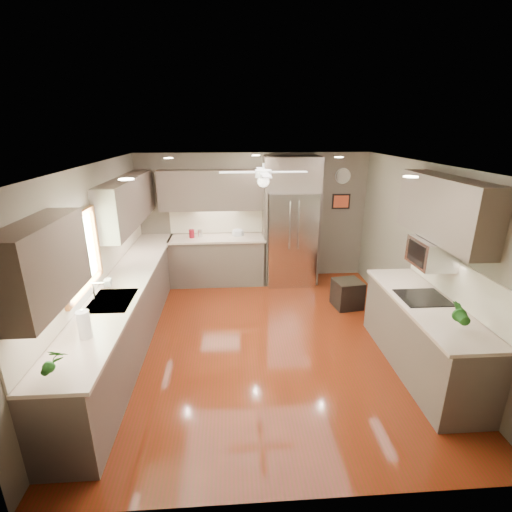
{
  "coord_description": "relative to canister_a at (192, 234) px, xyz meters",
  "views": [
    {
      "loc": [
        -0.44,
        -4.72,
        2.94
      ],
      "look_at": [
        -0.08,
        0.6,
        1.09
      ],
      "focal_mm": 26.0,
      "sensor_mm": 36.0,
      "label": 1
    }
  ],
  "objects": [
    {
      "name": "floor",
      "position": [
        1.21,
        -2.19,
        -1.02
      ],
      "size": [
        5.0,
        5.0,
        0.0
      ],
      "primitive_type": "plane",
      "color": "#4F230A",
      "rests_on": "ground"
    },
    {
      "name": "ceiling",
      "position": [
        1.21,
        -2.19,
        1.48
      ],
      "size": [
        5.0,
        5.0,
        0.0
      ],
      "primitive_type": "plane",
      "rotation": [
        3.14,
        0.0,
        0.0
      ],
      "color": "white",
      "rests_on": "ground"
    },
    {
      "name": "wall_back",
      "position": [
        1.21,
        0.31,
        0.23
      ],
      "size": [
        4.5,
        0.0,
        4.5
      ],
      "primitive_type": "plane",
      "rotation": [
        1.57,
        0.0,
        0.0
      ],
      "color": "#62594A",
      "rests_on": "ground"
    },
    {
      "name": "wall_front",
      "position": [
        1.21,
        -4.69,
        0.23
      ],
      "size": [
        4.5,
        0.0,
        4.5
      ],
      "primitive_type": "plane",
      "rotation": [
        -1.57,
        0.0,
        0.0
      ],
      "color": "#62594A",
      "rests_on": "ground"
    },
    {
      "name": "wall_left",
      "position": [
        -1.04,
        -2.19,
        0.23
      ],
      "size": [
        0.0,
        5.0,
        5.0
      ],
      "primitive_type": "plane",
      "rotation": [
        1.57,
        0.0,
        1.57
      ],
      "color": "#62594A",
      "rests_on": "ground"
    },
    {
      "name": "wall_right",
      "position": [
        3.46,
        -2.19,
        0.23
      ],
      "size": [
        0.0,
        5.0,
        5.0
      ],
      "primitive_type": "plane",
      "rotation": [
        1.57,
        0.0,
        -1.57
      ],
      "color": "#62594A",
      "rests_on": "ground"
    },
    {
      "name": "canister_a",
      "position": [
        0.0,
        0.0,
        0.0
      ],
      "size": [
        0.13,
        0.13,
        0.16
      ],
      "primitive_type": "cylinder",
      "rotation": [
        0.0,
        0.0,
        0.42
      ],
      "color": "maroon",
      "rests_on": "back_run"
    },
    {
      "name": "canister_b",
      "position": [
        0.15,
        0.06,
        -0.01
      ],
      "size": [
        0.1,
        0.1,
        0.14
      ],
      "primitive_type": "cylinder",
      "rotation": [
        0.0,
        0.0,
        -0.03
      ],
      "color": "silver",
      "rests_on": "back_run"
    },
    {
      "name": "soap_bottle",
      "position": [
        -0.86,
        -2.31,
        0.01
      ],
      "size": [
        0.1,
        0.1,
        0.19
      ],
      "primitive_type": "imported",
      "rotation": [
        0.0,
        0.0,
        0.15
      ],
      "color": "white",
      "rests_on": "left_run"
    },
    {
      "name": "potted_plant_left",
      "position": [
        -0.75,
        -4.17,
        0.08
      ],
      "size": [
        0.17,
        0.12,
        0.32
      ],
      "primitive_type": "imported",
      "rotation": [
        0.0,
        0.0,
        0.01
      ],
      "color": "#1D5418",
      "rests_on": "left_run"
    },
    {
      "name": "potted_plant_right",
      "position": [
        3.13,
        -3.62,
        0.09
      ],
      "size": [
        0.2,
        0.17,
        0.34
      ],
      "primitive_type": "imported",
      "rotation": [
        0.0,
        0.0,
        -0.13
      ],
      "color": "#1D5418",
      "rests_on": "right_run"
    },
    {
      "name": "bowl",
      "position": [
        0.88,
        0.04,
        -0.05
      ],
      "size": [
        0.24,
        0.24,
        0.06
      ],
      "primitive_type": "imported",
      "rotation": [
        0.0,
        0.0,
        -0.03
      ],
      "color": "#C3B892",
      "rests_on": "back_run"
    },
    {
      "name": "left_run",
      "position": [
        -0.75,
        -2.04,
        -0.54
      ],
      "size": [
        0.65,
        4.7,
        1.45
      ],
      "color": "#50453A",
      "rests_on": "ground"
    },
    {
      "name": "back_run",
      "position": [
        0.48,
        0.02,
        -0.54
      ],
      "size": [
        1.85,
        0.65,
        1.45
      ],
      "color": "#50453A",
      "rests_on": "ground"
    },
    {
      "name": "uppers",
      "position": [
        0.47,
        -1.48,
        0.85
      ],
      "size": [
        4.5,
        4.7,
        0.95
      ],
      "color": "#50453A",
      "rests_on": "wall_left"
    },
    {
      "name": "window",
      "position": [
        -1.01,
        -2.69,
        0.53
      ],
      "size": [
        0.05,
        1.12,
        0.92
      ],
      "color": "#BFF2B2",
      "rests_on": "wall_left"
    },
    {
      "name": "sink",
      "position": [
        -0.72,
        -2.69,
        -0.11
      ],
      "size": [
        0.5,
        0.7,
        0.32
      ],
      "color": "silver",
      "rests_on": "left_run"
    },
    {
      "name": "refrigerator",
      "position": [
        1.91,
        -0.03,
        0.17
      ],
      "size": [
        1.06,
        0.75,
        2.45
      ],
      "color": "silver",
      "rests_on": "ground"
    },
    {
      "name": "right_run",
      "position": [
        3.14,
        -2.99,
        -0.54
      ],
      "size": [
        0.7,
        2.2,
        1.45
      ],
      "color": "#50453A",
      "rests_on": "ground"
    },
    {
      "name": "microwave",
      "position": [
        3.23,
        -2.74,
        0.46
      ],
      "size": [
        0.43,
        0.55,
        0.34
      ],
      "color": "silver",
      "rests_on": "wall_right"
    },
    {
      "name": "ceiling_fan",
      "position": [
        1.21,
        -1.89,
        1.31
      ],
      "size": [
        1.18,
        1.18,
        0.32
      ],
      "color": "white",
      "rests_on": "ceiling"
    },
    {
      "name": "recessed_lights",
      "position": [
        1.17,
        -1.79,
        1.47
      ],
      "size": [
        2.84,
        3.14,
        0.01
      ],
      "color": "white",
      "rests_on": "ceiling"
    },
    {
      "name": "wall_clock",
      "position": [
        2.96,
        0.3,
        1.03
      ],
      "size": [
        0.3,
        0.03,
        0.3
      ],
      "color": "white",
      "rests_on": "wall_back"
    },
    {
      "name": "framed_print",
      "position": [
        2.96,
        0.29,
        0.53
      ],
      "size": [
        0.36,
        0.03,
        0.3
      ],
      "color": "black",
      "rests_on": "wall_back"
    },
    {
      "name": "stool",
      "position": [
        2.73,
        -1.22,
        -0.78
      ],
      "size": [
        0.5,
        0.5,
        0.5
      ],
      "color": "black",
      "rests_on": "ground"
    },
    {
      "name": "paper_towel",
      "position": [
        -0.73,
        -3.53,
        0.06
      ],
      "size": [
        0.13,
        0.13,
        0.32
      ],
      "color": "white",
      "rests_on": "left_run"
    }
  ]
}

